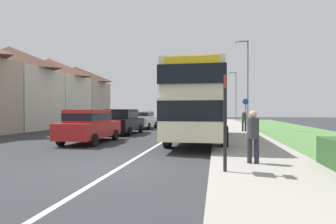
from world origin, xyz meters
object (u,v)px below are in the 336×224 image
pedestrian_at_stop (253,134)px  parked_car_white (143,119)px  parked_car_black (123,121)px  bus_stop_sign (225,116)px  street_lamp_far (235,93)px  cycle_route_sign (246,113)px  double_decker_bus (199,101)px  street_lamp_mid (246,79)px  parked_car_red (90,125)px  pedestrian_walking_away (244,120)px

pedestrian_at_stop → parked_car_white: bearing=115.5°
parked_car_black → parked_car_white: 5.75m
bus_stop_sign → street_lamp_far: bearing=85.9°
parked_car_black → bus_stop_sign: bearing=-59.8°
parked_car_white → parked_car_black: bearing=-88.8°
cycle_route_sign → street_lamp_far: street_lamp_far is taller
bus_stop_sign → street_lamp_far: 32.23m
pedestrian_at_stop → bus_stop_sign: size_ratio=0.64×
double_decker_bus → pedestrian_at_stop: 6.90m
street_lamp_mid → street_lamp_far: street_lamp_mid is taller
parked_car_red → cycle_route_sign: 11.71m
street_lamp_mid → bus_stop_sign: bearing=-97.7°
bus_stop_sign → street_lamp_far: (2.32, 32.06, 2.41)m
double_decker_bus → pedestrian_at_stop: (1.96, -6.51, -1.17)m
parked_car_red → parked_car_white: parked_car_red is taller
parked_car_white → street_lamp_mid: size_ratio=0.61×
cycle_route_sign → street_lamp_far: (0.40, 17.91, 2.53)m
pedestrian_at_stop → pedestrian_walking_away: (0.94, 12.50, 0.00)m
parked_car_red → street_lamp_mid: 13.52m
parked_car_white → cycle_route_sign: bearing=-18.9°
street_lamp_far → parked_car_white: bearing=-121.2°
parked_car_white → pedestrian_at_stop: 17.56m
parked_car_white → pedestrian_at_stop: size_ratio=2.65×
parked_car_white → bus_stop_sign: 18.39m
double_decker_bus → cycle_route_sign: 7.10m
pedestrian_at_stop → bus_stop_sign: (-0.85, -1.25, 0.56)m
double_decker_bus → pedestrian_walking_away: double_decker_bus is taller
double_decker_bus → street_lamp_mid: size_ratio=1.37×
pedestrian_walking_away → bus_stop_sign: bearing=-97.4°
parked_car_red → street_lamp_mid: size_ratio=0.62×
parked_car_red → bus_stop_sign: bearing=-42.9°
parked_car_black → street_lamp_far: size_ratio=0.65×
pedestrian_at_stop → pedestrian_walking_away: size_ratio=1.00×
parked_car_white → cycle_route_sign: size_ratio=1.76×
parked_car_white → bus_stop_sign: bus_stop_sign is taller
pedestrian_at_stop → double_decker_bus: bearing=106.8°
street_lamp_mid → street_lamp_far: 16.15m
bus_stop_sign → cycle_route_sign: bearing=82.2°
double_decker_bus → parked_car_white: 10.96m
parked_car_red → pedestrian_at_stop: bearing=-33.2°
parked_car_black → street_lamp_far: 22.74m
street_lamp_far → pedestrian_at_stop: bearing=-92.7°
bus_stop_sign → double_decker_bus: bearing=98.2°
pedestrian_walking_away → bus_stop_sign: size_ratio=0.64×
cycle_route_sign → street_lamp_mid: street_lamp_mid is taller
parked_car_white → street_lamp_far: 17.74m
parked_car_red → parked_car_white: (-0.12, 10.96, -0.03)m
parked_car_red → bus_stop_sign: bus_stop_sign is taller
parked_car_black → pedestrian_at_stop: size_ratio=2.66×
street_lamp_far → pedestrian_walking_away: bearing=-91.7°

